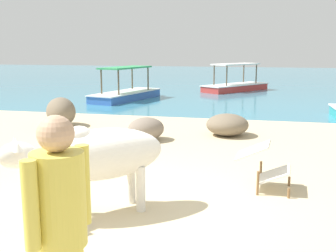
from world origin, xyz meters
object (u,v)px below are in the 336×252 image
object	(u,v)px
person_standing	(60,224)
deck_chair_far	(264,163)
boat_red	(235,85)
boat_blue	(126,93)
cow	(98,155)

from	to	relation	value
person_standing	deck_chair_far	bearing A→B (deg)	-89.97
person_standing	boat_red	bearing A→B (deg)	-71.19
person_standing	boat_blue	world-z (taller)	person_standing
cow	deck_chair_far	distance (m)	2.39
person_standing	boat_red	xyz separation A→B (m)	(-0.15, 17.69, -0.70)
deck_chair_far	boat_red	xyz separation A→B (m)	(-1.36, 14.02, -0.13)
deck_chair_far	person_standing	world-z (taller)	person_standing
deck_chair_far	cow	bearing A→B (deg)	-141.59
deck_chair_far	boat_red	distance (m)	14.09
boat_red	person_standing	bearing A→B (deg)	-143.65
cow	deck_chair_far	size ratio (longest dim) A/B	2.20
cow	person_standing	world-z (taller)	person_standing
cow	boat_red	xyz separation A→B (m)	(0.58, 15.37, -0.48)
cow	boat_red	size ratio (longest dim) A/B	0.48
person_standing	boat_blue	size ratio (longest dim) A/B	0.42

